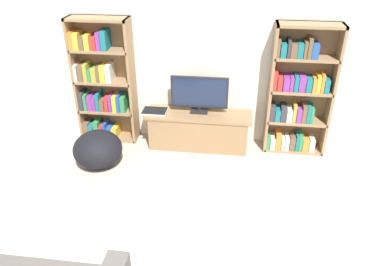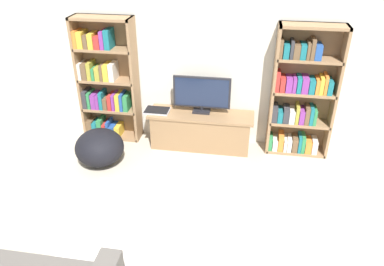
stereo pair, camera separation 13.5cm
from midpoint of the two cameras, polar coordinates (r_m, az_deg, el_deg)
The scene contains 8 objects.
wall_back at distance 5.18m, azimuth 0.97°, elevation 12.11°, with size 8.80×0.06×2.60m.
bookshelf_left at distance 5.49m, azimuth -14.18°, elevation 7.31°, with size 0.83×0.30×1.78m.
bookshelf_right at distance 5.19m, azimuth 15.09°, elevation 5.74°, with size 0.83×0.30×1.78m.
tv_stand at distance 5.33m, azimuth 0.30°, elevation 0.49°, with size 1.46×0.45×0.52m.
television at distance 5.14m, azimuth 0.38°, elevation 6.00°, with size 0.79×0.16×0.52m.
laptop at distance 5.28m, azimuth -6.45°, elevation 3.32°, with size 0.35×0.25×0.03m.
area_rug at distance 4.09m, azimuth -3.73°, elevation -14.52°, with size 2.14×1.51×0.02m.
beanbag_ottoman at distance 5.09m, azimuth -14.90°, elevation -2.40°, with size 0.64×0.64×0.48m, color black.
Camera 1 is at (0.47, -0.69, 2.84)m, focal length 35.00 mm.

